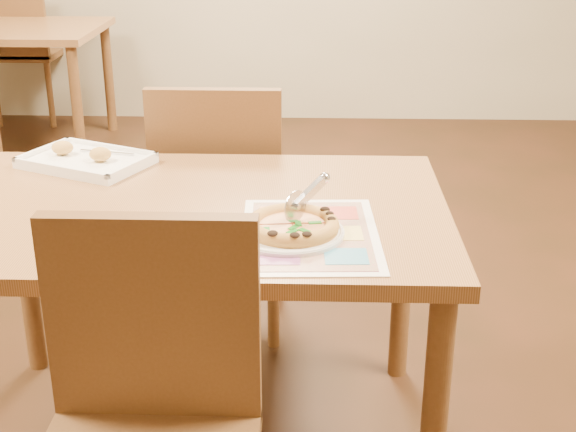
{
  "coord_description": "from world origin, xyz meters",
  "views": [
    {
      "loc": [
        0.31,
        -1.87,
        1.46
      ],
      "look_at": [
        0.25,
        -0.18,
        0.77
      ],
      "focal_mm": 50.0,
      "sensor_mm": 36.0,
      "label": 1
    }
  ],
  "objects_px": {
    "pizza": "(292,225)",
    "menu": "(310,234)",
    "chair_far": "(219,182)",
    "pizza_cutter": "(306,197)",
    "plate": "(288,233)",
    "bg_chair_far": "(20,38)",
    "chair_near": "(148,396)",
    "appetizer_tray": "(86,160)",
    "dining_table": "(192,236)"
  },
  "relations": [
    {
      "from": "plate",
      "to": "appetizer_tray",
      "type": "xyz_separation_m",
      "value": [
        -0.6,
        0.49,
        0.01
      ]
    },
    {
      "from": "bg_chair_far",
      "to": "pizza_cutter",
      "type": "distance_m",
      "value": 3.94
    },
    {
      "from": "chair_near",
      "to": "chair_far",
      "type": "xyz_separation_m",
      "value": [
        -0.0,
        1.2,
        0.0
      ]
    },
    {
      "from": "dining_table",
      "to": "chair_near",
      "type": "xyz_separation_m",
      "value": [
        0.0,
        -0.6,
        -0.07
      ]
    },
    {
      "from": "menu",
      "to": "appetizer_tray",
      "type": "bearing_deg",
      "value": 143.31
    },
    {
      "from": "chair_near",
      "to": "plate",
      "type": "bearing_deg",
      "value": 58.71
    },
    {
      "from": "pizza",
      "to": "appetizer_tray",
      "type": "distance_m",
      "value": 0.78
    },
    {
      "from": "chair_far",
      "to": "pizza_cutter",
      "type": "xyz_separation_m",
      "value": [
        0.29,
        -0.74,
        0.23
      ]
    },
    {
      "from": "pizza",
      "to": "appetizer_tray",
      "type": "xyz_separation_m",
      "value": [
        -0.61,
        0.49,
        -0.01
      ]
    },
    {
      "from": "chair_far",
      "to": "menu",
      "type": "relative_size",
      "value": 1.07
    },
    {
      "from": "chair_far",
      "to": "appetizer_tray",
      "type": "xyz_separation_m",
      "value": [
        -0.35,
        -0.29,
        0.17
      ]
    },
    {
      "from": "plate",
      "to": "menu",
      "type": "bearing_deg",
      "value": 7.71
    },
    {
      "from": "dining_table",
      "to": "appetizer_tray",
      "type": "distance_m",
      "value": 0.48
    },
    {
      "from": "dining_table",
      "to": "appetizer_tray",
      "type": "height_order",
      "value": "appetizer_tray"
    },
    {
      "from": "chair_far",
      "to": "pizza_cutter",
      "type": "bearing_deg",
      "value": 111.52
    },
    {
      "from": "pizza",
      "to": "pizza_cutter",
      "type": "relative_size",
      "value": 1.73
    },
    {
      "from": "pizza_cutter",
      "to": "appetizer_tray",
      "type": "height_order",
      "value": "pizza_cutter"
    },
    {
      "from": "bg_chair_far",
      "to": "menu",
      "type": "height_order",
      "value": "bg_chair_far"
    },
    {
      "from": "appetizer_tray",
      "to": "bg_chair_far",
      "type": "bearing_deg",
      "value": 112.69
    },
    {
      "from": "chair_near",
      "to": "pizza_cutter",
      "type": "xyz_separation_m",
      "value": [
        0.29,
        0.46,
        0.23
      ]
    },
    {
      "from": "pizza_cutter",
      "to": "chair_far",
      "type": "bearing_deg",
      "value": 59.38
    },
    {
      "from": "chair_near",
      "to": "appetizer_tray",
      "type": "distance_m",
      "value": 0.99
    },
    {
      "from": "bg_chair_far",
      "to": "appetizer_tray",
      "type": "height_order",
      "value": "bg_chair_far"
    },
    {
      "from": "chair_near",
      "to": "appetizer_tray",
      "type": "xyz_separation_m",
      "value": [
        -0.35,
        0.91,
        0.17
      ]
    },
    {
      "from": "dining_table",
      "to": "pizza",
      "type": "height_order",
      "value": "pizza"
    },
    {
      "from": "chair_near",
      "to": "chair_far",
      "type": "distance_m",
      "value": 1.2
    },
    {
      "from": "plate",
      "to": "menu",
      "type": "relative_size",
      "value": 0.59
    },
    {
      "from": "pizza",
      "to": "appetizer_tray",
      "type": "bearing_deg",
      "value": 141.38
    },
    {
      "from": "chair_near",
      "to": "appetizer_tray",
      "type": "relative_size",
      "value": 1.15
    },
    {
      "from": "chair_near",
      "to": "menu",
      "type": "bearing_deg",
      "value": 54.31
    },
    {
      "from": "bg_chair_far",
      "to": "menu",
      "type": "relative_size",
      "value": 1.07
    },
    {
      "from": "dining_table",
      "to": "menu",
      "type": "relative_size",
      "value": 2.95
    },
    {
      "from": "pizza",
      "to": "pizza_cutter",
      "type": "distance_m",
      "value": 0.07
    },
    {
      "from": "menu",
      "to": "plate",
      "type": "bearing_deg",
      "value": -172.29
    },
    {
      "from": "chair_far",
      "to": "appetizer_tray",
      "type": "relative_size",
      "value": 1.15
    },
    {
      "from": "pizza_cutter",
      "to": "appetizer_tray",
      "type": "relative_size",
      "value": 0.31
    },
    {
      "from": "plate",
      "to": "chair_far",
      "type": "bearing_deg",
      "value": 107.86
    },
    {
      "from": "chair_far",
      "to": "pizza",
      "type": "height_order",
      "value": "chair_far"
    },
    {
      "from": "bg_chair_far",
      "to": "pizza_cutter",
      "type": "height_order",
      "value": "bg_chair_far"
    },
    {
      "from": "chair_far",
      "to": "pizza",
      "type": "bearing_deg",
      "value": 108.61
    },
    {
      "from": "appetizer_tray",
      "to": "menu",
      "type": "bearing_deg",
      "value": -36.69
    },
    {
      "from": "bg_chair_far",
      "to": "chair_far",
      "type": "bearing_deg",
      "value": 120.65
    },
    {
      "from": "chair_far",
      "to": "pizza_cutter",
      "type": "relative_size",
      "value": 3.76
    },
    {
      "from": "pizza",
      "to": "menu",
      "type": "distance_m",
      "value": 0.05
    },
    {
      "from": "bg_chair_far",
      "to": "pizza",
      "type": "height_order",
      "value": "bg_chair_far"
    },
    {
      "from": "chair_far",
      "to": "menu",
      "type": "height_order",
      "value": "chair_far"
    },
    {
      "from": "bg_chair_far",
      "to": "dining_table",
      "type": "bearing_deg",
      "value": 115.85
    },
    {
      "from": "bg_chair_far",
      "to": "pizza",
      "type": "distance_m",
      "value": 3.95
    },
    {
      "from": "chair_far",
      "to": "appetizer_tray",
      "type": "bearing_deg",
      "value": 40.05
    },
    {
      "from": "chair_near",
      "to": "appetizer_tray",
      "type": "bearing_deg",
      "value": 110.95
    }
  ]
}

